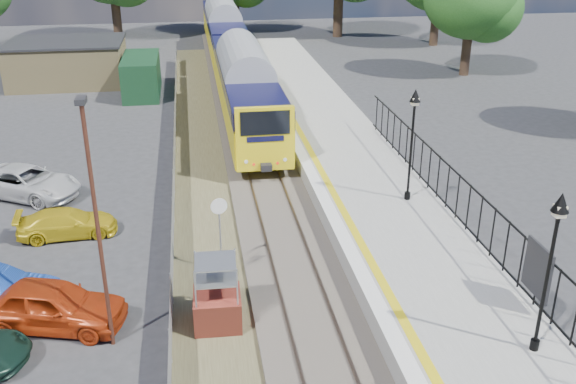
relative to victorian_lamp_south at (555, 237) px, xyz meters
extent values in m
plane|color=#2D2D30|center=(-5.50, 4.00, -4.30)|extent=(120.00, 120.00, 0.00)
cube|color=#473F38|center=(-5.50, 14.00, -4.20)|extent=(3.40, 80.00, 0.20)
cube|color=#4C472D|center=(-8.40, 12.00, -4.27)|extent=(2.60, 70.00, 0.06)
cube|color=brown|center=(-6.22, 14.00, -4.08)|extent=(0.07, 80.00, 0.14)
cube|color=brown|center=(-4.78, 14.00, -4.08)|extent=(0.07, 80.00, 0.14)
cube|color=gray|center=(-1.30, 12.00, -3.85)|extent=(5.00, 70.00, 0.90)
cube|color=silver|center=(-3.55, 12.00, -3.39)|extent=(0.50, 70.00, 0.01)
cube|color=yellow|center=(-3.05, 12.00, -3.39)|extent=(0.30, 70.00, 0.01)
cylinder|color=black|center=(0.00, 0.00, -3.25)|extent=(0.24, 0.24, 0.30)
cylinder|color=black|center=(0.00, 0.00, -1.40)|extent=(0.10, 0.10, 3.70)
cube|color=black|center=(0.00, 0.00, 0.55)|extent=(0.08, 0.08, 0.30)
cube|color=beige|center=(0.00, 0.00, 0.72)|extent=(0.26, 0.26, 0.30)
cone|color=black|center=(0.00, 0.00, 0.95)|extent=(0.44, 0.44, 0.50)
cylinder|color=black|center=(-0.20, 10.00, -3.25)|extent=(0.24, 0.24, 0.30)
cylinder|color=black|center=(-0.20, 10.00, -1.40)|extent=(0.10, 0.10, 3.70)
cube|color=black|center=(-0.20, 10.00, 0.55)|extent=(0.08, 0.08, 0.30)
cube|color=beige|center=(-0.20, 10.00, 0.72)|extent=(0.26, 0.26, 0.30)
cone|color=black|center=(-0.20, 10.00, 0.95)|extent=(0.44, 0.44, 0.50)
cube|color=black|center=(1.05, 6.50, -1.65)|extent=(0.05, 26.00, 0.05)
cube|color=black|center=(1.00, 2.00, -2.20)|extent=(0.08, 1.40, 1.60)
cube|color=tan|center=(-17.50, 36.00, -2.80)|extent=(8.00, 6.00, 3.00)
cube|color=black|center=(-17.50, 36.00, -1.25)|extent=(8.20, 6.20, 0.15)
cube|color=#123219|center=(-12.00, 32.00, -3.00)|extent=(2.40, 6.00, 2.60)
cylinder|color=#332319|center=(-15.50, 54.00, -2.37)|extent=(0.88, 0.88, 3.85)
cylinder|color=#332319|center=(-3.50, 56.00, -2.72)|extent=(0.72, 0.72, 3.15)
cylinder|color=#332319|center=(6.50, 52.00, -2.20)|extent=(0.96, 0.96, 4.20)
cylinder|color=#332319|center=(14.50, 46.00, -2.55)|extent=(0.80, 0.80, 3.50)
cylinder|color=#332319|center=(12.50, 34.00, -2.72)|extent=(0.72, 0.72, 3.15)
cube|color=yellow|center=(-5.50, 24.58, -2.61)|extent=(2.80, 20.00, 1.90)
cube|color=black|center=(-5.50, 24.58, -1.31)|extent=(2.82, 20.00, 0.90)
cube|color=black|center=(-5.50, 24.58, -1.31)|extent=(2.82, 18.00, 0.70)
cube|color=black|center=(-5.50, 24.58, -3.79)|extent=(2.00, 18.00, 0.45)
cube|color=yellow|center=(-5.50, 45.18, -2.61)|extent=(2.80, 20.00, 1.90)
cube|color=black|center=(-5.50, 45.18, -1.31)|extent=(2.82, 20.00, 0.90)
cube|color=black|center=(-5.50, 45.18, -1.31)|extent=(2.82, 18.00, 0.70)
cube|color=black|center=(-5.50, 45.18, -3.79)|extent=(2.00, 18.00, 0.45)
cube|color=black|center=(-5.50, 14.37, -1.26)|extent=(2.24, 0.04, 1.10)
cube|color=#993827|center=(-8.30, 3.68, -3.75)|extent=(1.47, 1.47, 1.10)
cylinder|color=#999EA3|center=(-8.00, 6.86, -3.00)|extent=(0.06, 0.06, 2.59)
cylinder|color=silver|center=(-8.00, 6.81, -1.71)|extent=(0.57, 0.14, 0.58)
cylinder|color=#462217|center=(-11.42, 3.22, -0.63)|extent=(0.12, 0.12, 7.33)
cube|color=black|center=(-11.42, 3.22, 3.09)|extent=(0.25, 0.50, 0.15)
imported|color=#AE3310|center=(-13.26, 4.41, -3.54)|extent=(4.76, 2.92, 1.51)
imported|color=gold|center=(-13.79, 10.58, -3.75)|extent=(3.89, 1.84, 1.10)
imported|color=silver|center=(-16.16, 14.80, -3.62)|extent=(5.38, 4.33, 1.36)
camera|label=1|loc=(-8.70, -12.92, 7.39)|focal=40.00mm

